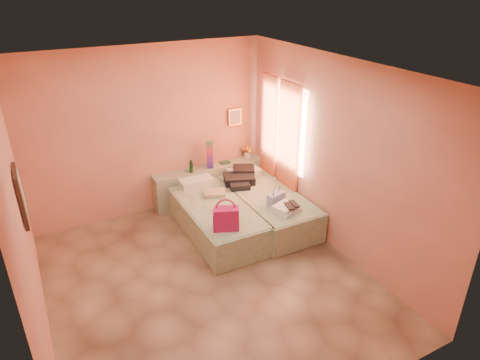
# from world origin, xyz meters

# --- Properties ---
(ground) EXTENTS (4.50, 4.50, 0.00)m
(ground) POSITION_xyz_m (0.00, 0.00, 0.00)
(ground) COLOR #A28661
(ground) RESTS_ON ground
(room_walls) EXTENTS (4.02, 4.51, 2.81)m
(room_walls) POSITION_xyz_m (0.21, 0.57, 1.79)
(room_walls) COLOR tan
(room_walls) RESTS_ON ground
(headboard_ledge) EXTENTS (2.05, 0.30, 0.65)m
(headboard_ledge) POSITION_xyz_m (0.98, 2.10, 0.33)
(headboard_ledge) COLOR #949F82
(headboard_ledge) RESTS_ON ground
(bed_left) EXTENTS (0.91, 2.00, 0.50)m
(bed_left) POSITION_xyz_m (0.60, 1.05, 0.25)
(bed_left) COLOR #A4BF9A
(bed_left) RESTS_ON ground
(bed_right) EXTENTS (0.91, 2.00, 0.50)m
(bed_right) POSITION_xyz_m (1.50, 1.00, 0.25)
(bed_right) COLOR #A4BF9A
(bed_right) RESTS_ON ground
(water_bottle) EXTENTS (0.08, 0.08, 0.22)m
(water_bottle) POSITION_xyz_m (0.61, 2.04, 0.76)
(water_bottle) COLOR #14371B
(water_bottle) RESTS_ON headboard_ledge
(rainbow_box) EXTENTS (0.14, 0.14, 0.49)m
(rainbow_box) POSITION_xyz_m (0.98, 2.08, 0.89)
(rainbow_box) COLOR #AE1552
(rainbow_box) RESTS_ON headboard_ledge
(small_dish) EXTENTS (0.13, 0.13, 0.03)m
(small_dish) POSITION_xyz_m (0.57, 2.11, 0.66)
(small_dish) COLOR #53996D
(small_dish) RESTS_ON headboard_ledge
(green_book) EXTENTS (0.17, 0.12, 0.03)m
(green_book) POSITION_xyz_m (1.29, 2.11, 0.66)
(green_book) COLOR #284C34
(green_book) RESTS_ON headboard_ledge
(flower_vase) EXTENTS (0.27, 0.27, 0.27)m
(flower_vase) POSITION_xyz_m (1.78, 2.16, 0.78)
(flower_vase) COLOR white
(flower_vase) RESTS_ON headboard_ledge
(magenta_handbag) EXTENTS (0.41, 0.33, 0.34)m
(magenta_handbag) POSITION_xyz_m (0.44, 0.36, 0.67)
(magenta_handbag) COLOR #AE1552
(magenta_handbag) RESTS_ON bed_left
(khaki_garment) EXTENTS (0.41, 0.38, 0.06)m
(khaki_garment) POSITION_xyz_m (0.74, 1.36, 0.53)
(khaki_garment) COLOR tan
(khaki_garment) RESTS_ON bed_left
(clothes_pile) EXTENTS (0.72, 0.72, 0.17)m
(clothes_pile) POSITION_xyz_m (1.34, 1.58, 0.58)
(clothes_pile) COLOR black
(clothes_pile) RESTS_ON bed_right
(blue_handbag) EXTENTS (0.31, 0.19, 0.19)m
(blue_handbag) POSITION_xyz_m (1.44, 0.62, 0.59)
(blue_handbag) COLOR #3C4B90
(blue_handbag) RESTS_ON bed_right
(towel_stack) EXTENTS (0.42, 0.39, 0.10)m
(towel_stack) POSITION_xyz_m (1.46, 0.36, 0.55)
(towel_stack) COLOR white
(towel_stack) RESTS_ON bed_right
(sandal_pair) EXTENTS (0.22, 0.26, 0.02)m
(sandal_pair) POSITION_xyz_m (1.52, 0.31, 0.61)
(sandal_pair) COLOR black
(sandal_pair) RESTS_ON towel_stack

